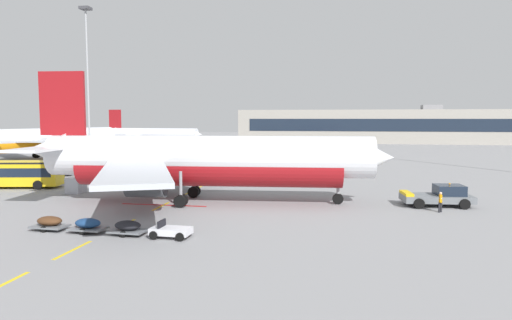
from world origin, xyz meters
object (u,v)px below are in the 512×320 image
pushback_tug (439,196)px  apron_light_mast_near (87,67)px  uld_cargo_container (76,185)px  airliner_mid_left (152,135)px  fuel_service_truck (76,162)px  airliner_far_center (49,139)px  ground_crew_worker (440,201)px  apron_shuttle_bus (6,172)px  airliner_foreground (202,160)px  baggage_train (108,226)px

pushback_tug → apron_light_mast_near: (-54.41, 36.27, 16.22)m
apron_light_mast_near → uld_cargo_container: bearing=-62.4°
airliner_mid_left → fuel_service_truck: airliner_mid_left is taller
airliner_far_center → ground_crew_worker: 77.17m
apron_shuttle_bus → apron_light_mast_near: apron_light_mast_near is taller
uld_cargo_container → fuel_service_truck: bearing=121.0°
apron_light_mast_near → airliner_foreground: bearing=-49.0°
fuel_service_truck → ground_crew_worker: 48.90m
ground_crew_worker → apron_light_mast_near: 68.58m
airliner_far_center → apron_light_mast_near: size_ratio=1.15×
airliner_far_center → apron_shuttle_bus: (19.25, -36.55, -1.99)m
airliner_far_center → baggage_train: size_ratio=2.75×
baggage_train → pushback_tug: bearing=30.9°
airliner_foreground → ground_crew_worker: bearing=-3.3°
uld_cargo_container → airliner_mid_left: bearing=106.8°
pushback_tug → ground_crew_worker: 2.99m
ground_crew_worker → uld_cargo_container: ground_crew_worker is taller
fuel_service_truck → uld_cargo_container: size_ratio=4.27×
airliner_mid_left → airliner_far_center: 36.23m
fuel_service_truck → uld_cargo_container: (9.31, -15.53, -0.85)m
pushback_tug → apron_shuttle_bus: apron_shuttle_bus is taller
airliner_far_center → uld_cargo_container: (28.89, -38.42, -2.95)m
airliner_far_center → apron_light_mast_near: (10.49, -3.24, 13.38)m
airliner_mid_left → apron_shuttle_bus: airliner_mid_left is taller
ground_crew_worker → apron_light_mast_near: size_ratio=0.06×
apron_shuttle_bus → fuel_service_truck: size_ratio=1.67×
apron_shuttle_bus → apron_light_mast_near: bearing=104.7°
pushback_tug → airliner_mid_left: size_ratio=0.22×
baggage_train → uld_cargo_container: 19.53m
airliner_foreground → ground_crew_worker: 21.08m
airliner_foreground → airliner_mid_left: airliner_foreground is taller
airliner_foreground → fuel_service_truck: 30.28m
airliner_mid_left → apron_light_mast_near: size_ratio=1.04×
airliner_far_center → apron_shuttle_bus: size_ratio=2.60×
airliner_mid_left → baggage_train: (34.22, -89.63, -2.76)m
pushback_tug → apron_shuttle_bus: size_ratio=0.51×
airliner_mid_left → airliner_far_center: size_ratio=0.91×
ground_crew_worker → apron_light_mast_near: (-53.90, 39.22, 16.14)m
airliner_mid_left → fuel_service_truck: (13.11, -58.54, -1.65)m
fuel_service_truck → uld_cargo_container: 18.12m
airliner_foreground → baggage_train: bearing=-102.7°
baggage_train → uld_cargo_container: size_ratio=6.74×
pushback_tug → uld_cargo_container: pushback_tug is taller
airliner_foreground → ground_crew_worker: (20.83, -1.21, -2.97)m
airliner_foreground → apron_shuttle_bus: size_ratio=2.83×
baggage_train → ground_crew_worker: size_ratio=6.79×
airliner_mid_left → apron_light_mast_near: 41.46m
airliner_far_center → uld_cargo_container: 48.16m
baggage_train → airliner_foreground: bearing=77.3°
pushback_tug → airliner_far_center: (-64.90, 39.50, 2.84)m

